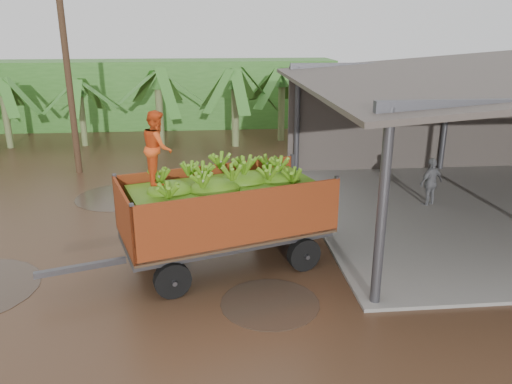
# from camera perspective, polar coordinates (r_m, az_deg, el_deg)

# --- Properties ---
(ground) EXTENTS (100.00, 100.00, 0.00)m
(ground) POSITION_cam_1_polar(r_m,az_deg,el_deg) (13.58, -13.79, -5.37)
(ground) COLOR black
(ground) RESTS_ON ground
(hedge_north) EXTENTS (22.00, 3.00, 3.60)m
(hedge_north) POSITION_cam_1_polar(r_m,az_deg,el_deg) (28.82, -13.74, 10.84)
(hedge_north) COLOR #2D661E
(hedge_north) RESTS_ON ground
(banana_trailer) EXTENTS (6.51, 3.57, 3.71)m
(banana_trailer) POSITION_cam_1_polar(r_m,az_deg,el_deg) (11.40, -3.68, -1.89)
(banana_trailer) COLOR #AB3F18
(banana_trailer) RESTS_ON ground
(man_blue) EXTENTS (0.81, 0.66, 1.92)m
(man_blue) POSITION_cam_1_polar(r_m,az_deg,el_deg) (13.77, 2.60, -0.22)
(man_blue) COLOR #6972BF
(man_blue) RESTS_ON ground
(man_grey) EXTENTS (0.99, 0.74, 1.56)m
(man_grey) POSITION_cam_1_polar(r_m,az_deg,el_deg) (16.25, 19.36, 1.00)
(man_grey) COLOR slate
(man_grey) RESTS_ON ground
(utility_pole) EXTENTS (1.20, 0.24, 8.71)m
(utility_pole) POSITION_cam_1_polar(r_m,az_deg,el_deg) (19.76, -20.92, 14.52)
(utility_pole) COLOR #47301E
(utility_pole) RESTS_ON ground
(banana_plants) EXTENTS (24.25, 21.26, 4.18)m
(banana_plants) POSITION_cam_1_polar(r_m,az_deg,el_deg) (20.41, -27.22, 6.33)
(banana_plants) COLOR #2D661E
(banana_plants) RESTS_ON ground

